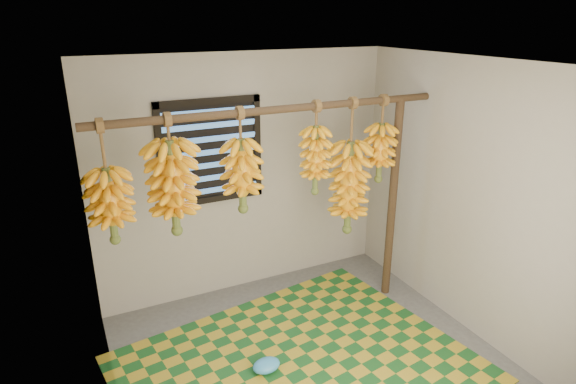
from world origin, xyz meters
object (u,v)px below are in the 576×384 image
support_post (392,202)px  banana_bunch_f (380,152)px  banana_bunch_b (173,188)px  woven_mat (300,369)px  banana_bunch_e (349,188)px  plastic_bag (266,365)px  banana_bunch_c (242,176)px  banana_bunch_a (111,206)px  banana_bunch_d (315,160)px

support_post → banana_bunch_f: banana_bunch_f is taller
banana_bunch_b → banana_bunch_f: bearing=-0.0°
woven_mat → banana_bunch_e: 1.61m
plastic_bag → banana_bunch_c: banana_bunch_c is taller
plastic_bag → banana_bunch_b: 1.60m
banana_bunch_a → banana_bunch_f: (2.36, -0.00, 0.11)m
support_post → banana_bunch_a: bearing=180.0°
woven_mat → banana_bunch_a: banana_bunch_a is taller
banana_bunch_a → banana_bunch_e: 2.05m
banana_bunch_b → banana_bunch_e: (1.58, -0.00, -0.25)m
banana_bunch_a → banana_bunch_c: same height
support_post → banana_bunch_e: bearing=-180.0°
banana_bunch_c → banana_bunch_e: 1.06m
banana_bunch_b → banana_bunch_f: size_ratio=1.17×
banana_bunch_c → banana_bunch_e: (1.03, -0.00, -0.27)m
support_post → banana_bunch_f: size_ratio=2.49×
woven_mat → banana_bunch_e: banana_bunch_e is taller
woven_mat → plastic_bag: 0.28m
plastic_bag → banana_bunch_b: size_ratio=0.25×
banana_bunch_d → banana_bunch_e: same height
banana_bunch_e → banana_bunch_f: same height
plastic_bag → banana_bunch_c: 1.54m
banana_bunch_a → banana_bunch_f: bearing=-0.0°
woven_mat → banana_bunch_d: size_ratio=3.29×
banana_bunch_d → banana_bunch_f: size_ratio=1.02×
plastic_bag → banana_bunch_f: size_ratio=0.29×
woven_mat → banana_bunch_b: banana_bunch_b is taller
banana_bunch_d → banana_bunch_f: 0.68m
banana_bunch_e → banana_bunch_b: bearing=180.0°
plastic_bag → banana_bunch_e: (1.08, 0.55, 1.17)m
banana_bunch_a → banana_bunch_f: 2.36m
banana_bunch_e → banana_bunch_f: size_ratio=1.56×
woven_mat → banana_bunch_a: size_ratio=2.91×
banana_bunch_c → banana_bunch_d: 0.67m
banana_bunch_a → banana_bunch_f: same height
banana_bunch_f → banana_bunch_b: bearing=180.0°
support_post → plastic_bag: support_post is taller
support_post → banana_bunch_c: bearing=180.0°
banana_bunch_f → plastic_bag: bearing=-158.6°
banana_bunch_a → plastic_bag: bearing=-29.7°
support_post → banana_bunch_c: banana_bunch_c is taller
woven_mat → plastic_bag: size_ratio=11.44×
support_post → banana_bunch_f: bearing=-180.0°
woven_mat → plastic_bag: (-0.26, 0.10, 0.05)m
support_post → banana_bunch_e: size_ratio=1.60×
banana_bunch_d → banana_bunch_e: (0.36, -0.00, -0.31)m
woven_mat → banana_bunch_a: bearing=151.9°
plastic_bag → banana_bunch_b: (-0.50, 0.55, 1.42)m
banana_bunch_b → plastic_bag: bearing=-47.5°
banana_bunch_b → banana_bunch_d: bearing=0.0°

